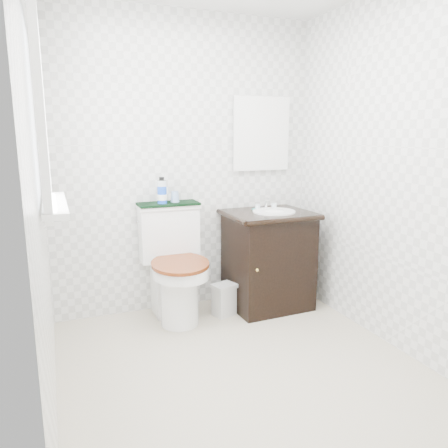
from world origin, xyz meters
TOP-DOWN VIEW (x-y plane):
  - floor at (0.00, 0.00)m, footprint 2.40×2.40m
  - wall_back at (0.00, 1.20)m, footprint 2.40×0.00m
  - wall_front at (0.00, -1.20)m, footprint 2.40×0.00m
  - wall_left at (-1.10, 0.00)m, footprint 0.00×2.40m
  - wall_right at (1.10, 0.00)m, footprint 0.00×2.40m
  - window at (-1.07, 0.25)m, footprint 0.02×0.70m
  - mirror at (0.67, 1.18)m, footprint 0.50×0.02m
  - toilet at (-0.19, 0.96)m, footprint 0.50×0.68m
  - vanity at (0.62, 0.90)m, footprint 0.70×0.60m
  - trash_bin at (0.19, 0.85)m, footprint 0.22×0.19m
  - towel at (-0.19, 1.09)m, footprint 0.48×0.22m
  - mouthwash_bottle at (-0.24, 1.07)m, footprint 0.07×0.07m
  - cup at (-0.13, 1.10)m, footprint 0.07×0.07m
  - soap_bar at (0.55, 1.03)m, footprint 0.07×0.04m

SIDE VIEW (x-z plane):
  - floor at x=0.00m, z-range 0.00..0.00m
  - trash_bin at x=0.19m, z-range 0.00..0.27m
  - toilet at x=-0.19m, z-range -0.06..0.84m
  - vanity at x=0.62m, z-range -0.03..0.89m
  - soap_bar at x=0.55m, z-range 0.82..0.84m
  - towel at x=-0.19m, z-range 0.90..0.92m
  - cup at x=-0.13m, z-range 0.92..1.00m
  - mouthwash_bottle at x=-0.24m, z-range 0.91..1.12m
  - wall_back at x=0.00m, z-range 0.00..2.40m
  - wall_front at x=0.00m, z-range 0.00..2.40m
  - wall_left at x=-1.10m, z-range 0.00..2.40m
  - wall_right at x=1.10m, z-range 0.00..2.40m
  - mirror at x=0.67m, z-range 1.15..1.75m
  - window at x=-1.07m, z-range 1.10..2.00m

